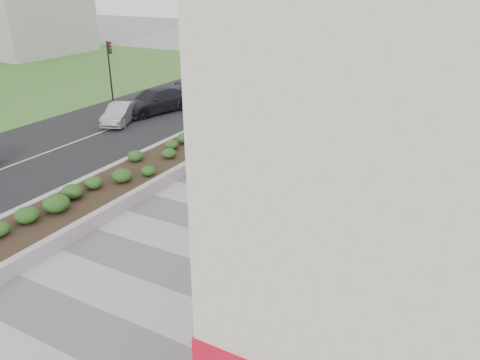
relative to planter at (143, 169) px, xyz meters
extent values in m
plane|color=gray|center=(5.50, -7.00, -0.42)|extent=(160.00, 160.00, 0.00)
cube|color=#A8A8AD|center=(5.50, -4.00, -0.41)|extent=(8.00, 36.00, 0.01)
cube|color=beige|center=(12.50, 2.00, 3.58)|extent=(6.00, 24.00, 8.00)
cube|color=red|center=(9.52, 2.00, 1.08)|extent=(0.12, 24.00, 3.00)
cube|color=#9E9EA0|center=(0.00, 8.85, -0.14)|extent=(3.00, 0.30, 0.55)
cube|color=#9E9EA0|center=(-1.35, 0.00, -0.14)|extent=(0.30, 18.00, 0.55)
cube|color=#9E9EA0|center=(1.35, 0.00, -0.14)|extent=(0.30, 18.00, 0.55)
cube|color=#2D2116|center=(0.00, 0.00, -0.17)|extent=(2.40, 17.40, 0.50)
cube|color=black|center=(-6.50, 0.00, -0.42)|extent=(10.00, 40.00, 0.00)
cylinder|color=black|center=(-1.80, 10.50, 1.68)|extent=(0.12, 0.12, 4.20)
cube|color=black|center=(-1.62, 10.50, 3.33)|extent=(0.18, 0.28, 0.80)
cylinder|color=black|center=(-11.00, 10.00, 1.68)|extent=(0.12, 0.12, 4.20)
cube|color=black|center=(-10.82, 10.00, 3.33)|extent=(0.18, 0.28, 0.80)
cylinder|color=#595654|center=(6.00, -4.00, -0.42)|extent=(0.44, 0.44, 0.01)
cube|color=black|center=(4.99, 3.11, -0.35)|extent=(0.44, 0.74, 0.02)
imported|color=#2B2C31|center=(4.99, 3.11, 0.27)|extent=(0.52, 0.41, 1.24)
sphere|color=#162CBC|center=(4.99, 3.11, 0.85)|extent=(0.23, 0.23, 0.23)
imported|color=#9C9DA3|center=(-6.76, 6.09, 0.18)|extent=(2.55, 3.86, 1.20)
imported|color=black|center=(-6.44, 9.12, 0.36)|extent=(3.62, 5.74, 1.55)
camera|label=1|loc=(12.87, -14.68, 7.76)|focal=35.00mm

